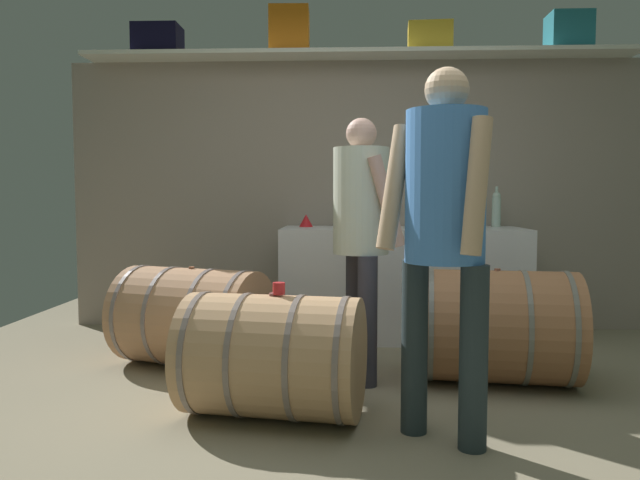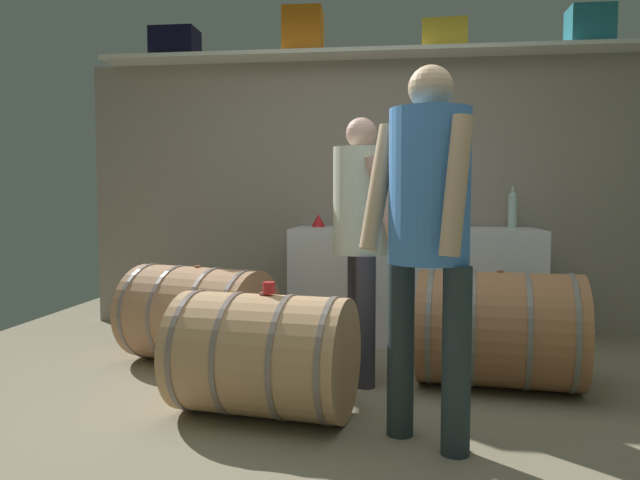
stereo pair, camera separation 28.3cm
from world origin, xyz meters
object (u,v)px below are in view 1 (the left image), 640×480
red_funnel (306,221)px  wine_barrel_flank (192,317)px  tasting_cup (279,288)px  winemaker_pouring (444,215)px  work_cabinet (402,283)px  wine_bottle_clear (496,208)px  wine_barrel_near (273,356)px  wine_barrel_far (496,326)px  toolcase_yellow (430,38)px  toolcase_black (158,40)px  visitor_tasting (362,220)px  toolcase_orange (289,32)px  wine_bottle_amber (356,208)px  wine_glass (435,215)px  toolcase_teal (569,32)px

red_funnel → wine_barrel_flank: red_funnel is taller
tasting_cup → winemaker_pouring: size_ratio=0.04×
work_cabinet → tasting_cup: 1.91m
wine_bottle_clear → tasting_cup: (-1.50, -1.91, -0.35)m
work_cabinet → wine_barrel_near: work_cabinet is taller
work_cabinet → wine_barrel_far: size_ratio=1.88×
toolcase_yellow → wine_bottle_clear: (0.53, -0.07, -1.33)m
toolcase_black → visitor_tasting: toolcase_black is taller
wine_bottle_clear → work_cabinet: bearing=-166.9°
wine_barrel_flank → wine_bottle_clear: bearing=44.9°
toolcase_orange → red_funnel: toolcase_orange is taller
wine_bottle_amber → red_funnel: 0.44m
work_cabinet → winemaker_pouring: winemaker_pouring is taller
wine_bottle_amber → winemaker_pouring: (0.35, -1.94, 0.01)m
wine_bottle_amber → visitor_tasting: visitor_tasting is taller
toolcase_orange → wine_glass: 1.85m
toolcase_yellow → wine_barrel_near: size_ratio=0.36×
wine_bottle_clear → wine_glass: bearing=-174.7°
wine_bottle_clear → winemaker_pouring: 2.31m
toolcase_teal → visitor_tasting: 2.54m
toolcase_orange → work_cabinet: toolcase_orange is taller
work_cabinet → red_funnel: bearing=170.9°
toolcase_teal → wine_barrel_flank: (-2.70, -1.11, -2.04)m
toolcase_orange → red_funnel: size_ratio=3.16×
toolcase_teal → visitor_tasting: (-1.63, -1.34, -1.41)m
wine_bottle_amber → wine_glass: bearing=17.6°
toolcase_orange → visitor_tasting: toolcase_orange is taller
toolcase_black → wine_barrel_near: (1.15, -1.98, -2.03)m
wine_bottle_amber → wine_barrel_near: wine_bottle_amber is taller
toolcase_black → toolcase_yellow: bearing=-0.4°
wine_glass → wine_barrel_flank: 2.04m
toolcase_yellow → tasting_cup: 2.78m
toolcase_orange → winemaker_pouring: toolcase_orange is taller
visitor_tasting → tasting_cup: bearing=-47.0°
wine_barrel_near → work_cabinet: bearing=74.8°
wine_bottle_amber → winemaker_pouring: bearing=-79.7°
toolcase_black → toolcase_teal: toolcase_teal is taller
wine_barrel_far → toolcase_teal: bearing=65.6°
toolcase_orange → winemaker_pouring: (0.87, -2.25, -1.38)m
wine_barrel_far → visitor_tasting: bearing=-175.2°
toolcase_teal → wine_glass: size_ratio=2.19×
wine_bottle_amber → wine_bottle_clear: wine_bottle_amber is taller
toolcase_black → toolcase_yellow: (2.16, 0.00, -0.01)m
wine_glass → work_cabinet: bearing=-153.9°
wine_glass → red_funnel: (-1.01, -0.01, -0.05)m
red_funnel → winemaker_pouring: bearing=-70.8°
visitor_tasting → toolcase_yellow: bearing=143.5°
wine_bottle_clear → wine_barrel_flank: 2.49m
wine_barrel_far → winemaker_pouring: winemaker_pouring is taller
red_funnel → tasting_cup: (-0.01, -1.86, -0.26)m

